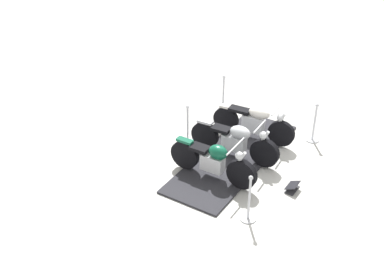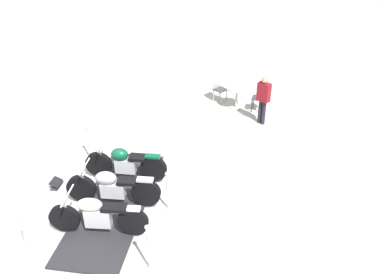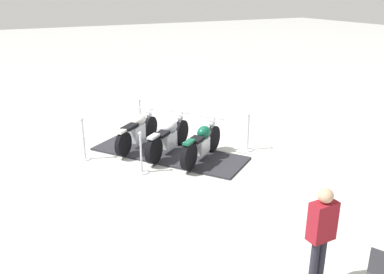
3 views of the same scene
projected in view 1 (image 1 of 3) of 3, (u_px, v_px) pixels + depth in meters
name	position (u px, v px, depth m)	size (l,w,h in m)	color
ground_plane	(233.00, 158.00, 11.92)	(80.00, 80.00, 0.00)	silver
display_platform	(233.00, 157.00, 11.90)	(4.18, 1.47, 0.05)	#28282D
motorcycle_forest	(214.00, 160.00, 10.93)	(1.80, 1.36, 1.01)	black
motorcycle_chrome	(235.00, 140.00, 11.64)	(1.85, 1.48, 1.01)	black
motorcycle_cream	(254.00, 122.00, 12.35)	(1.72, 1.46, 0.98)	black
stanchion_right_rear	(314.00, 129.00, 12.44)	(0.35, 0.35, 1.03)	silver
stanchion_right_front	(249.00, 206.00, 9.87)	(0.34, 0.34, 1.06)	silver
stanchion_left_mid	(188.00, 131.00, 12.34)	(0.35, 0.35, 1.05)	silver
stanchion_left_rear	(223.00, 100.00, 13.58)	(0.29, 0.29, 1.14)	silver
info_placard	(292.00, 188.00, 10.81)	(0.39, 0.43, 0.19)	#333338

